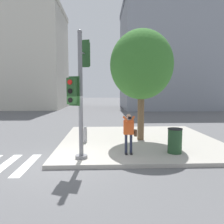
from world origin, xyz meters
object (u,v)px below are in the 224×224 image
Objects in this scene: person_photographer at (129,130)px; street_tree at (141,65)px; fire_hydrant at (85,134)px; traffic_signal_pole at (80,87)px; trash_bin at (175,141)px.

street_tree is at bearing 70.25° from person_photographer.
person_photographer reaches higher than fire_hydrant.
street_tree reaches higher than traffic_signal_pole.
person_photographer is at bearing -178.53° from trash_bin.
traffic_signal_pole is at bearing -89.01° from fire_hydrant.
traffic_signal_pole reaches higher than trash_bin.
person_photographer is 0.29× the size of street_tree.
person_photographer is at bearing 14.68° from traffic_signal_pole.
traffic_signal_pole is 3.48m from fire_hydrant.
person_photographer is (1.88, 0.49, -1.70)m from traffic_signal_pole.
fire_hydrant is (-2.84, -0.41, -3.44)m from street_tree.
trash_bin is (0.97, -2.51, -3.32)m from street_tree.
fire_hydrant is (-1.93, 2.14, -0.57)m from person_photographer.
traffic_signal_pole is 4.64× the size of trash_bin.
person_photographer is 3.95m from street_tree.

